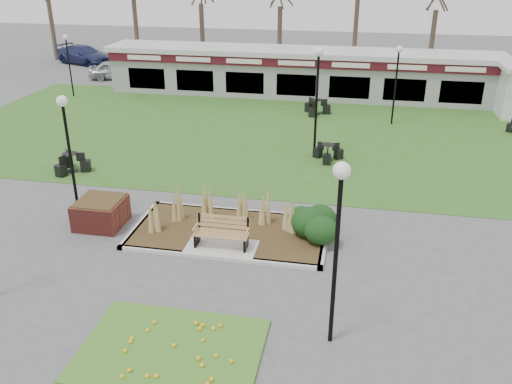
% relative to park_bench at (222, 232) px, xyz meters
% --- Properties ---
extents(ground, '(100.00, 100.00, 0.00)m').
position_rel_park_bench_xyz_m(ground, '(0.00, -0.25, -0.59)').
color(ground, '#515154').
rests_on(ground, ground).
extents(lawn, '(34.00, 16.00, 0.02)m').
position_rel_park_bench_xyz_m(lawn, '(0.00, 11.75, -0.58)').
color(lawn, '#34591C').
rests_on(lawn, ground).
extents(flower_bed, '(4.20, 3.00, 0.16)m').
position_rel_park_bench_xyz_m(flower_bed, '(0.00, -4.85, -0.52)').
color(flower_bed, '#3D7020').
rests_on(flower_bed, ground).
extents(planting_bed, '(6.75, 3.40, 1.27)m').
position_rel_park_bench_xyz_m(planting_bed, '(1.27, 1.10, -0.22)').
color(planting_bed, '#342815').
rests_on(planting_bed, ground).
extents(park_bench, '(1.70, 0.66, 0.93)m').
position_rel_park_bench_xyz_m(park_bench, '(0.00, 0.00, 0.00)').
color(park_bench, tan).
rests_on(park_bench, ground).
extents(brick_planter, '(1.50, 1.50, 0.95)m').
position_rel_park_bench_xyz_m(brick_planter, '(-4.40, 0.75, -0.11)').
color(brick_planter, maroon).
rests_on(brick_planter, ground).
extents(food_pavilion, '(24.60, 3.40, 2.90)m').
position_rel_park_bench_xyz_m(food_pavilion, '(0.00, 19.71, 0.89)').
color(food_pavilion, gray).
rests_on(food_pavilion, ground).
extents(lamp_post_near_right, '(0.38, 0.38, 4.58)m').
position_rel_park_bench_xyz_m(lamp_post_near_right, '(3.61, -3.75, 2.75)').
color(lamp_post_near_right, black).
rests_on(lamp_post_near_right, ground).
extents(lamp_post_mid_left, '(0.36, 0.36, 4.35)m').
position_rel_park_bench_xyz_m(lamp_post_mid_left, '(-5.40, 1.06, 2.58)').
color(lamp_post_mid_left, black).
rests_on(lamp_post_mid_left, ground).
extents(lamp_post_mid_right, '(0.40, 0.40, 4.83)m').
position_rel_park_bench_xyz_m(lamp_post_mid_right, '(2.02, 8.93, 2.93)').
color(lamp_post_mid_right, black).
rests_on(lamp_post_mid_right, ground).
extents(lamp_post_far_right, '(0.34, 0.34, 4.11)m').
position_rel_park_bench_xyz_m(lamp_post_far_right, '(5.63, 14.52, 2.40)').
color(lamp_post_far_right, black).
rests_on(lamp_post_far_right, ground).
extents(lamp_post_far_left, '(0.32, 0.32, 3.82)m').
position_rel_park_bench_xyz_m(lamp_post_far_left, '(-14.00, 16.75, 2.20)').
color(lamp_post_far_left, black).
rests_on(lamp_post_far_left, ground).
extents(bistro_set_a, '(1.45, 1.47, 0.80)m').
position_rel_park_bench_xyz_m(bistro_set_a, '(-7.79, 4.99, -0.30)').
color(bistro_set_a, black).
rests_on(bistro_set_a, ground).
extents(bistro_set_b, '(1.51, 1.48, 0.82)m').
position_rel_park_bench_xyz_m(bistro_set_b, '(1.49, 15.61, -0.29)').
color(bistro_set_b, black).
rests_on(bistro_set_b, ground).
extents(bistro_set_c, '(1.37, 1.19, 0.73)m').
position_rel_park_bench_xyz_m(bistro_set_c, '(2.67, 8.39, -0.33)').
color(bistro_set_c, black).
rests_on(bistro_set_c, ground).
extents(car_silver, '(4.08, 2.55, 1.29)m').
position_rel_park_bench_xyz_m(car_silver, '(-13.43, 22.03, 0.06)').
color(car_silver, '#ACACB1').
rests_on(car_silver, ground).
extents(car_black, '(4.08, 2.57, 1.27)m').
position_rel_park_bench_xyz_m(car_black, '(-8.46, 26.75, 0.05)').
color(car_black, black).
rests_on(car_black, ground).
extents(car_blue, '(5.42, 3.75, 1.46)m').
position_rel_park_bench_xyz_m(car_blue, '(-18.33, 26.75, 0.14)').
color(car_blue, navy).
rests_on(car_blue, ground).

